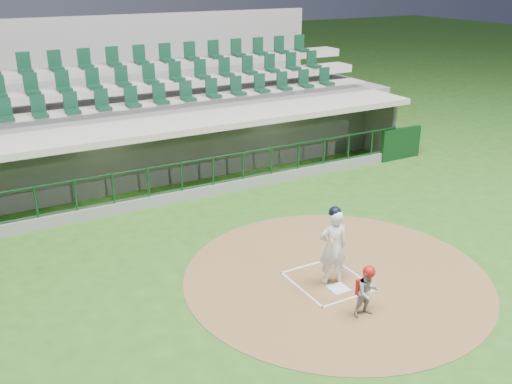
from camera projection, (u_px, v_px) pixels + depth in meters
ground at (321, 276)px, 13.49m from camera, size 120.00×120.00×0.00m
dirt_circle at (336, 276)px, 13.46m from camera, size 7.20×7.20×0.01m
home_plate at (338, 288)px, 12.91m from camera, size 0.43×0.43×0.02m
batter_box_chalk at (328, 281)px, 13.24m from camera, size 1.55×1.80×0.01m
dugout_structure at (192, 151)px, 19.54m from camera, size 16.40×3.70×3.00m
seating_deck at (158, 118)px, 21.85m from camera, size 17.00×6.72×5.15m
batter at (333, 246)px, 12.85m from camera, size 0.91×0.93×1.90m
catcher at (367, 291)px, 11.75m from camera, size 0.56×0.45×1.16m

